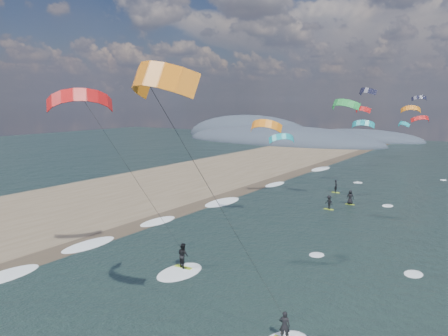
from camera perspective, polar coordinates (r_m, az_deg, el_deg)
The scene contains 9 objects.
ground at distance 29.29m, azimuth -12.03°, elevation -16.98°, with size 260.00×260.00×0.00m, color black.
sand_strip at distance 53.07m, azimuth -22.52°, elevation -5.61°, with size 26.00×240.00×0.00m, color brown.
wet_sand_strip at distance 43.87m, azimuth -13.66°, elevation -8.15°, with size 3.00×240.00×0.00m, color #382D23.
coastal_hills at distance 141.90m, azimuth 6.83°, elevation 3.74°, with size 80.00×41.00×15.00m.
kitesurfer_near_a at distance 19.40m, azimuth -6.20°, elevation 3.74°, with size 7.75×8.76×14.82m.
kitesurfer_near_b at distance 30.57m, azimuth -14.27°, elevation 2.30°, with size 7.08×9.50×14.04m.
far_kitesurfers at distance 55.46m, azimuth 14.68°, elevation -3.68°, with size 4.92×10.29×1.79m.
bg_kite_field at distance 75.73m, azimuth 19.16°, elevation 7.02°, with size 12.57×71.52×7.85m.
shoreline_surf at distance 46.27m, azimuth -8.29°, elevation -7.09°, with size 2.40×79.40×0.11m.
Camera 1 is at (19.16, -18.15, 12.71)m, focal length 35.00 mm.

